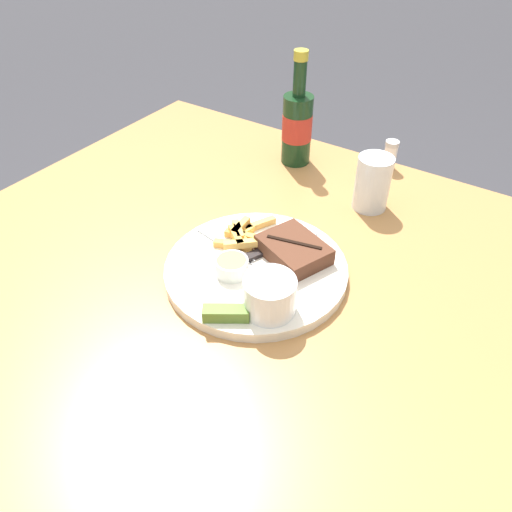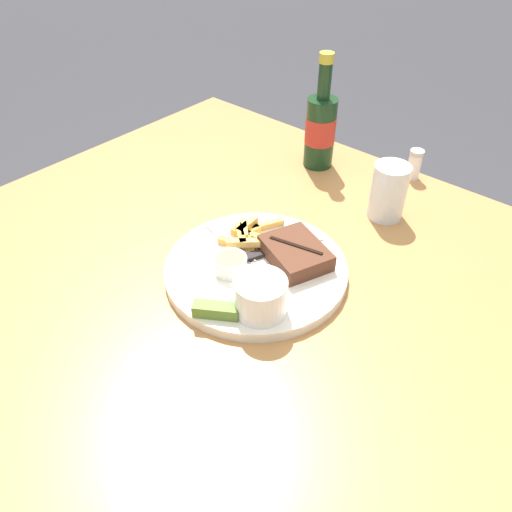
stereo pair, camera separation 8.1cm
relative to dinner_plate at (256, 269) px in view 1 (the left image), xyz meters
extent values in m
plane|color=#333338|center=(0.00, 0.00, -0.73)|extent=(12.00, 12.00, 0.00)
cube|color=#A87542|center=(0.00, 0.00, -0.03)|extent=(1.17, 0.97, 0.04)
cylinder|color=#A87542|center=(-0.52, 0.42, -0.39)|extent=(0.06, 0.06, 0.68)
cylinder|color=silver|center=(0.00, 0.00, 0.00)|extent=(0.30, 0.30, 0.01)
cylinder|color=white|center=(0.00, 0.00, 0.01)|extent=(0.30, 0.30, 0.00)
cube|color=#512D1E|center=(0.04, 0.05, 0.02)|extent=(0.13, 0.12, 0.03)
cube|color=black|center=(0.04, 0.05, 0.04)|extent=(0.09, 0.03, 0.00)
cube|color=#F1A347|center=(-0.06, 0.02, 0.02)|extent=(0.07, 0.04, 0.01)
cube|color=#EFA344|center=(-0.06, 0.03, 0.03)|extent=(0.05, 0.04, 0.01)
cube|color=#D7A34F|center=(-0.05, 0.09, 0.02)|extent=(0.04, 0.06, 0.01)
cube|color=#ECA646|center=(-0.05, 0.05, 0.02)|extent=(0.08, 0.03, 0.01)
cube|color=#DDA44E|center=(-0.07, 0.06, 0.03)|extent=(0.02, 0.05, 0.01)
cube|color=#F3B755|center=(-0.04, 0.02, 0.03)|extent=(0.05, 0.05, 0.01)
cube|color=#DFAF54|center=(-0.07, 0.04, 0.03)|extent=(0.04, 0.04, 0.01)
cube|color=#EEBB4C|center=(-0.06, 0.05, 0.02)|extent=(0.02, 0.05, 0.01)
cube|color=gold|center=(-0.06, 0.04, 0.02)|extent=(0.05, 0.03, 0.01)
cylinder|color=white|center=(0.07, -0.07, 0.04)|extent=(0.08, 0.08, 0.06)
cylinder|color=beige|center=(0.07, -0.07, 0.06)|extent=(0.07, 0.07, 0.01)
cylinder|color=silver|center=(-0.02, -0.04, 0.02)|extent=(0.05, 0.05, 0.03)
cylinder|color=#C67A4C|center=(-0.02, -0.04, 0.03)|extent=(0.05, 0.05, 0.01)
cube|color=#567A2D|center=(0.03, -0.12, 0.02)|extent=(0.07, 0.06, 0.02)
cube|color=#B7B7BC|center=(-0.09, 0.02, 0.01)|extent=(0.10, 0.03, 0.00)
cube|color=#B7B7BC|center=(-0.02, 0.00, 0.01)|extent=(0.03, 0.01, 0.00)
cube|color=#B7B7BC|center=(-0.02, 0.00, 0.01)|extent=(0.03, 0.01, 0.00)
cube|color=#B7B7BC|center=(-0.02, 0.01, 0.01)|extent=(0.03, 0.01, 0.00)
cube|color=#B7B7BC|center=(0.01, 0.08, 0.01)|extent=(0.06, 0.11, 0.00)
cube|color=black|center=(-0.02, 0.01, 0.01)|extent=(0.04, 0.06, 0.01)
cylinder|color=#143319|center=(-0.14, 0.37, 0.07)|extent=(0.06, 0.06, 0.15)
cylinder|color=#B22D23|center=(-0.14, 0.37, 0.07)|extent=(0.06, 0.06, 0.06)
cylinder|color=#143319|center=(-0.14, 0.37, 0.18)|extent=(0.03, 0.03, 0.07)
cylinder|color=gold|center=(-0.14, 0.37, 0.22)|extent=(0.03, 0.03, 0.02)
cylinder|color=silver|center=(0.08, 0.29, 0.04)|extent=(0.07, 0.07, 0.11)
cylinder|color=white|center=(0.05, 0.45, 0.02)|extent=(0.03, 0.03, 0.05)
cylinder|color=#B7B7BC|center=(0.05, 0.45, 0.05)|extent=(0.03, 0.03, 0.01)
camera|label=1|loc=(0.34, -0.52, 0.55)|focal=35.00mm
camera|label=2|loc=(0.41, -0.47, 0.55)|focal=35.00mm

